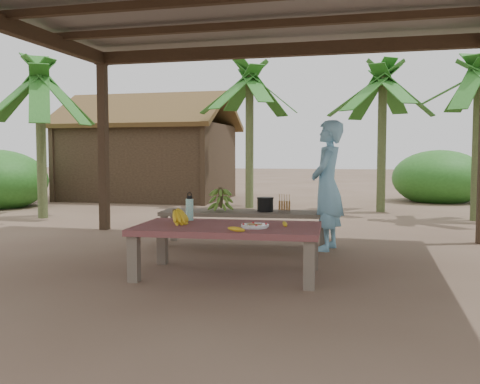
% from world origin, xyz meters
% --- Properties ---
extents(ground, '(80.00, 80.00, 0.00)m').
position_xyz_m(ground, '(0.00, 0.00, 0.00)').
color(ground, brown).
rests_on(ground, ground).
extents(pavilion, '(6.60, 5.60, 2.95)m').
position_xyz_m(pavilion, '(-0.01, -0.01, 2.78)').
color(pavilion, black).
rests_on(pavilion, ground).
extents(work_table, '(1.86, 1.12, 0.50)m').
position_xyz_m(work_table, '(-0.02, -0.38, 0.43)').
color(work_table, brown).
rests_on(work_table, ground).
extents(bench, '(2.25, 0.81, 0.45)m').
position_xyz_m(bench, '(-0.28, 1.41, 0.39)').
color(bench, brown).
rests_on(bench, ground).
extents(ripe_banana_bunch, '(0.33, 0.31, 0.17)m').
position_xyz_m(ripe_banana_bunch, '(-0.57, -0.41, 0.58)').
color(ripe_banana_bunch, yellow).
rests_on(ripe_banana_bunch, work_table).
extents(plate, '(0.27, 0.27, 0.04)m').
position_xyz_m(plate, '(0.28, -0.48, 0.52)').
color(plate, white).
rests_on(plate, work_table).
extents(loose_banana_front, '(0.17, 0.09, 0.04)m').
position_xyz_m(loose_banana_front, '(0.17, -0.77, 0.52)').
color(loose_banana_front, yellow).
rests_on(loose_banana_front, work_table).
extents(loose_banana_side, '(0.09, 0.15, 0.04)m').
position_xyz_m(loose_banana_side, '(0.54, -0.29, 0.52)').
color(loose_banana_side, yellow).
rests_on(loose_banana_side, work_table).
extents(water_flask, '(0.08, 0.08, 0.30)m').
position_xyz_m(water_flask, '(-0.52, -0.08, 0.63)').
color(water_flask, '#42D0BE').
rests_on(water_flask, work_table).
extents(green_banana_stalk, '(0.31, 0.31, 0.33)m').
position_xyz_m(green_banana_stalk, '(-0.60, 1.37, 0.61)').
color(green_banana_stalk, '#598C2D').
rests_on(green_banana_stalk, bench).
extents(cooking_pot, '(0.21, 0.21, 0.18)m').
position_xyz_m(cooking_pot, '(-0.01, 1.45, 0.54)').
color(cooking_pot, black).
rests_on(cooking_pot, bench).
extents(skewer_rack, '(0.19, 0.10, 0.24)m').
position_xyz_m(skewer_rack, '(0.25, 1.41, 0.57)').
color(skewer_rack, '#A57F47').
rests_on(skewer_rack, bench).
extents(woman, '(0.47, 0.64, 1.63)m').
position_xyz_m(woman, '(0.81, 1.32, 0.81)').
color(woman, '#6DAACD').
rests_on(woman, ground).
extents(hut, '(4.40, 3.43, 2.85)m').
position_xyz_m(hut, '(-4.50, 8.00, 1.10)').
color(hut, black).
rests_on(hut, ground).
extents(banana_plant_ne, '(1.80, 1.80, 2.91)m').
position_xyz_m(banana_plant_ne, '(3.18, 4.97, 2.43)').
color(banana_plant_ne, '#596638').
rests_on(banana_plant_ne, ground).
extents(banana_plant_n, '(1.80, 1.80, 3.02)m').
position_xyz_m(banana_plant_n, '(1.53, 6.12, 2.54)').
color(banana_plant_n, '#596638').
rests_on(banana_plant_n, ground).
extents(banana_plant_nw, '(1.80, 1.80, 3.14)m').
position_xyz_m(banana_plant_nw, '(-1.32, 6.22, 2.65)').
color(banana_plant_nw, '#596638').
rests_on(banana_plant_nw, ground).
extents(banana_plant_w, '(1.80, 1.80, 2.85)m').
position_xyz_m(banana_plant_w, '(-4.69, 3.42, 2.37)').
color(banana_plant_w, '#596638').
rests_on(banana_plant_w, ground).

